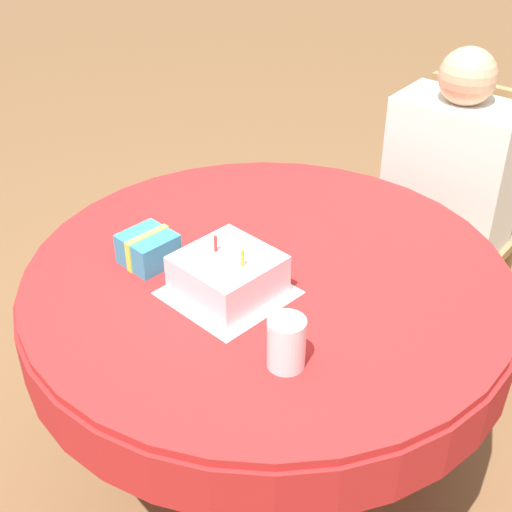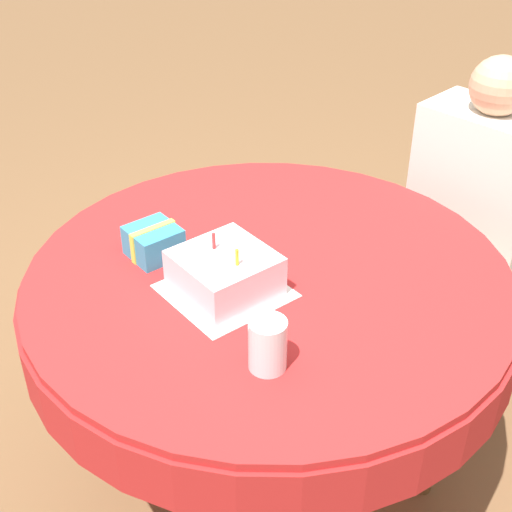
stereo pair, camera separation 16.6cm
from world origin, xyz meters
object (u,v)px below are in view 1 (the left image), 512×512
person (445,185)px  gift_box (148,249)px  birthday_cake (227,275)px  drinking_glass (286,343)px  chair (452,216)px

person → gift_box: bearing=-109.0°
birthday_cake → gift_box: 0.24m
birthday_cake → gift_box: (-0.23, -0.05, -0.01)m
person → birthday_cake: bearing=-95.9°
drinking_glass → gift_box: size_ratio=0.93×
chair → person: 0.18m
drinking_glass → gift_box: 0.49m
chair → drinking_glass: chair is taller
birthday_cake → gift_box: bearing=-168.4°
gift_box → drinking_glass: bearing=-4.4°
person → gift_box: (-0.23, -0.99, 0.12)m
chair → drinking_glass: (0.27, -1.13, 0.29)m
birthday_cake → gift_box: birthday_cake is taller
birthday_cake → chair: bearing=90.5°
person → birthday_cake: size_ratio=5.43×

